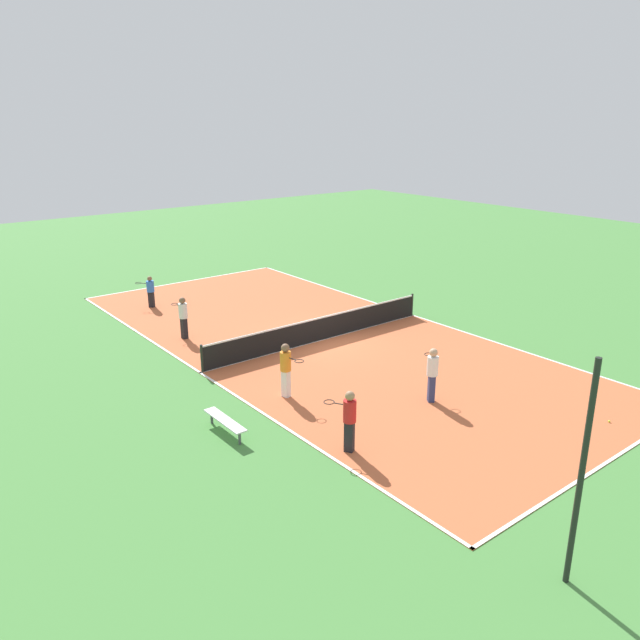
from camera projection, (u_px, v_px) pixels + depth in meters
ground_plane at (320, 341)px, 25.64m from camera, size 80.00×80.00×0.00m
court_surface at (320, 341)px, 25.64m from camera, size 11.08×24.51×0.02m
tennis_net at (320, 328)px, 25.47m from camera, size 10.88×0.10×1.04m
bench at (225, 421)px, 18.03m from camera, size 0.36×1.90×0.45m
player_far_white at (183, 315)px, 25.57m from camera, size 0.43×0.96×1.76m
player_coach_red at (349, 417)px, 16.84m from camera, size 0.74×0.98×1.79m
player_near_white at (432, 371)px, 19.84m from camera, size 0.81×0.95×1.82m
player_near_blue at (150, 290)px, 29.86m from camera, size 0.86×0.92×1.52m
player_center_orange at (286, 366)px, 20.16m from camera, size 0.51×0.98×1.84m
tennis_ball_near_net at (609, 421)px, 18.74m from camera, size 0.07×0.07×0.07m
tennis_ball_far_baseline at (292, 336)px, 26.00m from camera, size 0.07×0.07×0.07m
fence_post_back_right at (581, 476)px, 11.65m from camera, size 0.12×0.12×4.77m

